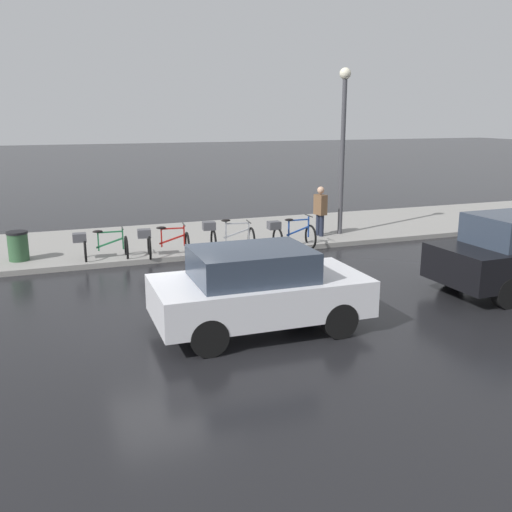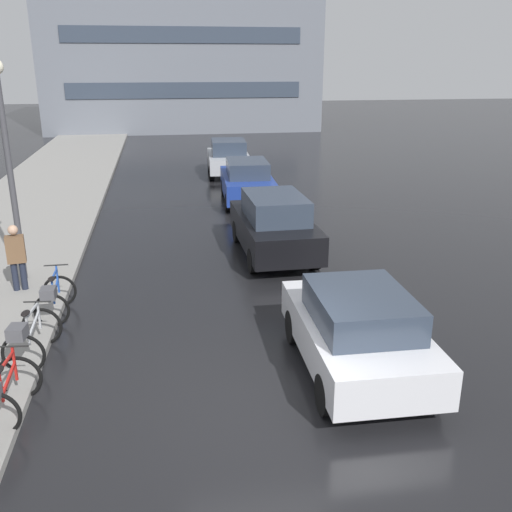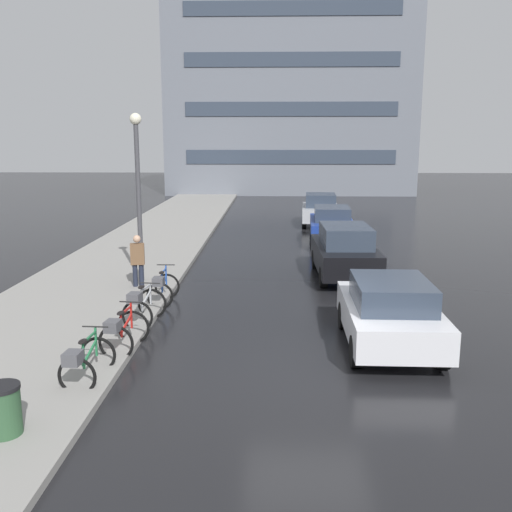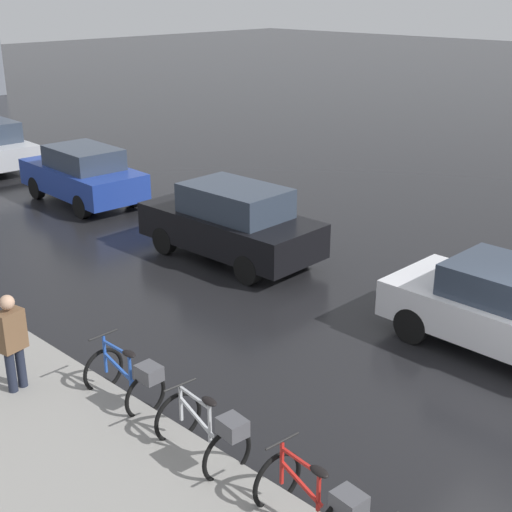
{
  "view_description": "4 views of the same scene",
  "coord_description": "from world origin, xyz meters",
  "px_view_note": "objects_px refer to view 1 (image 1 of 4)",
  "views": [
    {
      "loc": [
        10.91,
        -2.22,
        3.8
      ],
      "look_at": [
        -0.31,
        2.01,
        0.83
      ],
      "focal_mm": 40.0,
      "sensor_mm": 36.0,
      "label": 1
    },
    {
      "loc": [
        -1.35,
        -7.09,
        5.12
      ],
      "look_at": [
        0.31,
        2.83,
        1.67
      ],
      "focal_mm": 40.0,
      "sensor_mm": 36.0,
      "label": 2
    },
    {
      "loc": [
        -0.71,
        -10.49,
        4.37
      ],
      "look_at": [
        -1.12,
        3.41,
        1.56
      ],
      "focal_mm": 40.0,
      "sensor_mm": 36.0,
      "label": 3
    },
    {
      "loc": [
        -8.9,
        -3.29,
        5.85
      ],
      "look_at": [
        0.09,
        5.39,
        1.08
      ],
      "focal_mm": 50.0,
      "sensor_mm": 36.0,
      "label": 4
    }
  ],
  "objects_px": {
    "car_white": "(258,288)",
    "trash_bin": "(18,249)",
    "bicycle_farthest": "(290,234)",
    "bicycle_third": "(228,237)",
    "bicycle_nearest": "(100,246)",
    "bicycle_second": "(163,243)",
    "streetlamp": "(343,135)",
    "pedestrian": "(320,210)"
  },
  "relations": [
    {
      "from": "bicycle_second",
      "to": "bicycle_third",
      "type": "relative_size",
      "value": 0.95
    },
    {
      "from": "bicycle_farthest",
      "to": "pedestrian",
      "type": "height_order",
      "value": "pedestrian"
    },
    {
      "from": "bicycle_nearest",
      "to": "trash_bin",
      "type": "xyz_separation_m",
      "value": [
        -0.55,
        -1.99,
        -0.02
      ]
    },
    {
      "from": "bicycle_nearest",
      "to": "car_white",
      "type": "relative_size",
      "value": 0.36
    },
    {
      "from": "bicycle_third",
      "to": "bicycle_farthest",
      "type": "relative_size",
      "value": 1.07
    },
    {
      "from": "bicycle_second",
      "to": "bicycle_third",
      "type": "xyz_separation_m",
      "value": [
        0.02,
        1.8,
        0.02
      ]
    },
    {
      "from": "bicycle_third",
      "to": "bicycle_nearest",
      "type": "bearing_deg",
      "value": -94.75
    },
    {
      "from": "pedestrian",
      "to": "streetlamp",
      "type": "bearing_deg",
      "value": 95.41
    },
    {
      "from": "bicycle_farthest",
      "to": "bicycle_nearest",
      "type": "bearing_deg",
      "value": -94.41
    },
    {
      "from": "car_white",
      "to": "trash_bin",
      "type": "bearing_deg",
      "value": -147.07
    },
    {
      "from": "bicycle_second",
      "to": "streetlamp",
      "type": "height_order",
      "value": "streetlamp"
    },
    {
      "from": "bicycle_second",
      "to": "streetlamp",
      "type": "distance_m",
      "value": 6.5
    },
    {
      "from": "bicycle_second",
      "to": "pedestrian",
      "type": "distance_m",
      "value": 5.18
    },
    {
      "from": "trash_bin",
      "to": "bicycle_third",
      "type": "bearing_deg",
      "value": 81.26
    },
    {
      "from": "bicycle_third",
      "to": "bicycle_farthest",
      "type": "distance_m",
      "value": 1.83
    },
    {
      "from": "bicycle_farthest",
      "to": "car_white",
      "type": "bearing_deg",
      "value": -29.24
    },
    {
      "from": "bicycle_farthest",
      "to": "pedestrian",
      "type": "relative_size",
      "value": 0.81
    },
    {
      "from": "bicycle_second",
      "to": "car_white",
      "type": "height_order",
      "value": "car_white"
    },
    {
      "from": "pedestrian",
      "to": "trash_bin",
      "type": "distance_m",
      "value": 8.71
    },
    {
      "from": "bicycle_second",
      "to": "bicycle_farthest",
      "type": "height_order",
      "value": "bicycle_farthest"
    },
    {
      "from": "car_white",
      "to": "trash_bin",
      "type": "height_order",
      "value": "car_white"
    },
    {
      "from": "bicycle_farthest",
      "to": "car_white",
      "type": "xyz_separation_m",
      "value": [
        5.47,
        -3.07,
        0.29
      ]
    },
    {
      "from": "bicycle_third",
      "to": "car_white",
      "type": "relative_size",
      "value": 0.38
    },
    {
      "from": "bicycle_nearest",
      "to": "trash_bin",
      "type": "bearing_deg",
      "value": -105.4
    },
    {
      "from": "bicycle_second",
      "to": "streetlamp",
      "type": "bearing_deg",
      "value": 99.0
    },
    {
      "from": "bicycle_nearest",
      "to": "streetlamp",
      "type": "distance_m",
      "value": 7.97
    },
    {
      "from": "bicycle_farthest",
      "to": "bicycle_third",
      "type": "bearing_deg",
      "value": -93.77
    },
    {
      "from": "car_white",
      "to": "pedestrian",
      "type": "relative_size",
      "value": 2.29
    },
    {
      "from": "trash_bin",
      "to": "bicycle_farthest",
      "type": "bearing_deg",
      "value": 82.5
    },
    {
      "from": "bicycle_third",
      "to": "bicycle_farthest",
      "type": "bearing_deg",
      "value": 86.23
    },
    {
      "from": "car_white",
      "to": "trash_bin",
      "type": "distance_m",
      "value": 7.66
    },
    {
      "from": "bicycle_farthest",
      "to": "trash_bin",
      "type": "bearing_deg",
      "value": -97.5
    },
    {
      "from": "bicycle_farthest",
      "to": "trash_bin",
      "type": "xyz_separation_m",
      "value": [
        -0.95,
        -7.23,
        -0.03
      ]
    },
    {
      "from": "pedestrian",
      "to": "trash_bin",
      "type": "xyz_separation_m",
      "value": [
        0.05,
        -8.69,
        -0.49
      ]
    },
    {
      "from": "bicycle_third",
      "to": "bicycle_farthest",
      "type": "height_order",
      "value": "bicycle_third"
    },
    {
      "from": "bicycle_third",
      "to": "car_white",
      "type": "bearing_deg",
      "value": -12.49
    },
    {
      "from": "streetlamp",
      "to": "trash_bin",
      "type": "distance_m",
      "value": 9.83
    },
    {
      "from": "bicycle_nearest",
      "to": "car_white",
      "type": "height_order",
      "value": "car_white"
    },
    {
      "from": "streetlamp",
      "to": "trash_bin",
      "type": "bearing_deg",
      "value": -89.3
    },
    {
      "from": "streetlamp",
      "to": "trash_bin",
      "type": "height_order",
      "value": "streetlamp"
    },
    {
      "from": "car_white",
      "to": "trash_bin",
      "type": "relative_size",
      "value": 4.25
    },
    {
      "from": "bicycle_nearest",
      "to": "bicycle_farthest",
      "type": "xyz_separation_m",
      "value": [
        0.4,
        5.24,
        0.01
      ]
    }
  ]
}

